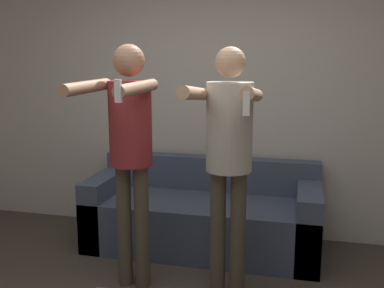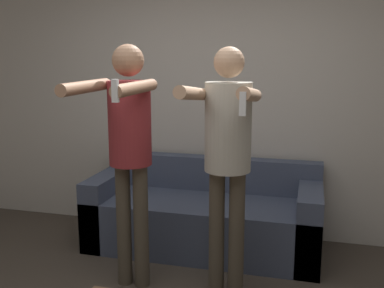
# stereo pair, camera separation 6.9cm
# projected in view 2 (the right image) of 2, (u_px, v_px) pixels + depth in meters

# --- Properties ---
(wall_back) EXTENTS (6.40, 0.06, 2.70)m
(wall_back) POSITION_uv_depth(u_px,v_px,m) (213.00, 94.00, 4.27)
(wall_back) COLOR silver
(wall_back) RESTS_ON ground_plane
(couch) EXTENTS (2.04, 0.82, 0.77)m
(couch) POSITION_uv_depth(u_px,v_px,m) (204.00, 217.00, 4.05)
(couch) COLOR #4C5670
(couch) RESTS_ON ground_plane
(person_standing_left) EXTENTS (0.43, 0.77, 1.79)m
(person_standing_left) POSITION_uv_depth(u_px,v_px,m) (129.00, 139.00, 3.19)
(person_standing_left) COLOR brown
(person_standing_left) RESTS_ON ground_plane
(person_standing_right) EXTENTS (0.43, 0.72, 1.77)m
(person_standing_right) POSITION_uv_depth(u_px,v_px,m) (227.00, 146.00, 3.01)
(person_standing_right) COLOR brown
(person_standing_right) RESTS_ON ground_plane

